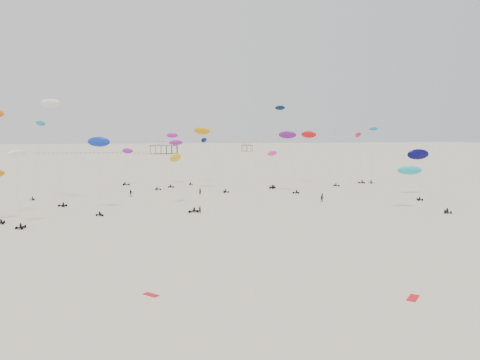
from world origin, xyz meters
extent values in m
plane|color=beige|center=(0.00, 200.00, 0.00)|extent=(900.00, 900.00, 0.00)
cube|color=brown|center=(-10.00, 350.00, 6.15)|extent=(21.00, 13.00, 0.30)
cube|color=silver|center=(-10.00, 350.00, 7.90)|extent=(14.00, 8.40, 3.20)
cube|color=#B2B2AD|center=(-10.00, 350.00, 9.65)|extent=(15.00, 9.00, 0.30)
cube|color=brown|center=(60.00, 380.00, 5.15)|extent=(9.00, 7.00, 0.30)
cube|color=silver|center=(60.00, 380.00, 6.50)|extent=(5.60, 4.20, 2.40)
cube|color=#B2B2AD|center=(60.00, 380.00, 7.85)|extent=(6.00, 4.50, 0.30)
cube|color=black|center=(-62.00, 350.00, 1.45)|extent=(80.00, 0.10, 0.10)
cylinder|color=gray|center=(-46.62, 118.05, 9.52)|extent=(0.03, 0.03, 18.59)
ellipsoid|color=teal|center=(-45.86, 120.60, 19.11)|extent=(3.93, 3.94, 1.91)
cylinder|color=gray|center=(-3.40, 146.75, 6.99)|extent=(0.03, 0.03, 16.98)
ellipsoid|color=#040D37|center=(-0.66, 151.64, 14.06)|extent=(3.21, 4.01, 1.90)
cylinder|color=gray|center=(20.11, 134.16, 12.29)|extent=(0.03, 0.03, 26.11)
ellipsoid|color=#051840|center=(22.61, 139.55, 24.56)|extent=(3.78, 2.23, 1.77)
cylinder|color=gray|center=(53.34, 136.42, 9.07)|extent=(0.03, 0.03, 16.79)
ellipsoid|color=teal|center=(54.11, 137.62, 17.87)|extent=(2.97, 1.32, 1.47)
cylinder|color=gray|center=(35.33, 134.60, 7.88)|extent=(0.03, 0.03, 18.23)
ellipsoid|color=red|center=(32.29, 139.33, 16.01)|extent=(5.18, 5.09, 2.62)
cylinder|color=gray|center=(-41.31, 81.38, 6.58)|extent=(0.03, 0.03, 12.33)
ellipsoid|color=white|center=(-41.93, 83.25, 13.06)|extent=(3.52, 3.71, 1.78)
cylinder|color=gray|center=(-11.44, 141.04, 6.64)|extent=(0.03, 0.03, 16.47)
ellipsoid|color=purple|center=(-10.36, 146.65, 13.38)|extent=(4.72, 2.59, 2.22)
cylinder|color=gray|center=(-26.09, 145.26, 5.47)|extent=(0.03, 0.03, 9.65)
ellipsoid|color=#861B98|center=(-25.74, 146.43, 10.84)|extent=(4.04, 2.90, 1.86)
cylinder|color=gray|center=(-0.78, 125.75, 8.46)|extent=(0.03, 0.03, 18.89)
ellipsoid|color=orange|center=(-3.51, 130.47, 17.17)|extent=(5.85, 5.47, 2.76)
cylinder|color=gray|center=(49.86, 138.35, 7.97)|extent=(0.03, 0.03, 15.17)
ellipsoid|color=red|center=(50.20, 140.76, 15.88)|extent=(4.13, 3.98, 2.04)
cylinder|color=gray|center=(-14.10, 137.24, 7.89)|extent=(0.03, 0.03, 20.35)
ellipsoid|color=#9D1C9C|center=(-11.63, 143.94, 15.79)|extent=(3.75, 1.73, 1.76)
cylinder|color=gray|center=(-11.07, 96.91, 5.43)|extent=(0.03, 0.03, 15.90)
ellipsoid|color=gold|center=(-12.59, 103.18, 10.93)|extent=(4.10, 4.97, 2.36)
cylinder|color=gray|center=(19.93, 117.12, 7.94)|extent=(0.03, 0.03, 14.86)
ellipsoid|color=#651578|center=(19.03, 118.47, 16.09)|extent=(5.40, 4.10, 2.51)
cylinder|color=gray|center=(-28.80, 93.88, 7.28)|extent=(0.03, 0.03, 15.40)
ellipsoid|color=#0D2BB1|center=(-29.15, 97.77, 14.83)|extent=(5.39, 3.27, 2.50)
cylinder|color=gray|center=(49.55, 102.51, 5.21)|extent=(0.03, 0.03, 14.34)
ellipsoid|color=#060543|center=(52.16, 107.43, 10.91)|extent=(6.70, 2.54, 3.15)
cylinder|color=gray|center=(40.30, 83.71, 4.18)|extent=(0.03, 0.03, 10.92)
ellipsoid|color=#1AB8C6|center=(37.98, 87.29, 8.51)|extent=(5.73, 4.03, 2.62)
cylinder|color=gray|center=(-39.93, 108.18, 11.80)|extent=(0.03, 0.03, 24.18)
ellipsoid|color=white|center=(-41.67, 112.75, 23.77)|extent=(5.42, 3.21, 2.54)
cylinder|color=gray|center=(17.44, 128.56, 5.24)|extent=(0.03, 0.03, 9.26)
ellipsoid|color=#F2399E|center=(17.64, 129.84, 10.46)|extent=(4.59, 4.09, 2.12)
imported|color=black|center=(-8.33, 89.05, 0.00)|extent=(0.75, 0.57, 1.87)
imported|color=black|center=(22.65, 100.15, 0.00)|extent=(1.19, 0.76, 2.31)
imported|color=black|center=(-23.68, 117.46, 0.00)|extent=(1.43, 0.99, 2.20)
imported|color=black|center=(-5.43, 117.94, 0.00)|extent=(0.82, 0.60, 2.15)
cube|color=red|center=(8.43, 35.56, 0.00)|extent=(2.13, 2.24, 0.08)
cube|color=red|center=(-18.13, 41.43, 0.00)|extent=(1.79, 1.75, 0.07)
camera|label=1|loc=(-17.57, -6.97, 17.14)|focal=35.00mm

